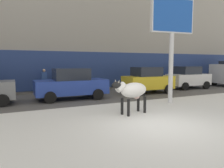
{
  "coord_description": "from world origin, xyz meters",
  "views": [
    {
      "loc": [
        -4.77,
        -5.86,
        2.19
      ],
      "look_at": [
        0.05,
        3.91,
        1.1
      ],
      "focal_mm": 34.66,
      "sensor_mm": 36.0,
      "label": 1
    }
  ],
  "objects_px": {
    "cow_holstein": "(133,91)",
    "billboard": "(172,22)",
    "car_blue_sedan": "(71,84)",
    "pedestrian_far_left": "(44,81)",
    "car_yellow_hatchback": "(148,80)",
    "car_white_hatchback": "(188,78)"
  },
  "relations": [
    {
      "from": "cow_holstein",
      "to": "billboard",
      "type": "xyz_separation_m",
      "value": [
        3.19,
        1.26,
        3.31
      ]
    },
    {
      "from": "cow_holstein",
      "to": "car_blue_sedan",
      "type": "distance_m",
      "value": 4.96
    },
    {
      "from": "cow_holstein",
      "to": "pedestrian_far_left",
      "type": "height_order",
      "value": "pedestrian_far_left"
    },
    {
      "from": "car_blue_sedan",
      "to": "car_yellow_hatchback",
      "type": "bearing_deg",
      "value": 0.92
    },
    {
      "from": "cow_holstein",
      "to": "car_yellow_hatchback",
      "type": "bearing_deg",
      "value": 48.78
    },
    {
      "from": "billboard",
      "to": "car_blue_sedan",
      "type": "xyz_separation_m",
      "value": [
        -4.52,
        3.52,
        -3.41
      ]
    },
    {
      "from": "cow_holstein",
      "to": "pedestrian_far_left",
      "type": "relative_size",
      "value": 1.12
    },
    {
      "from": "car_yellow_hatchback",
      "to": "car_white_hatchback",
      "type": "height_order",
      "value": "same"
    },
    {
      "from": "car_blue_sedan",
      "to": "car_white_hatchback",
      "type": "relative_size",
      "value": 1.2
    },
    {
      "from": "car_white_hatchback",
      "to": "pedestrian_far_left",
      "type": "distance_m",
      "value": 11.5
    },
    {
      "from": "cow_holstein",
      "to": "car_white_hatchback",
      "type": "distance_m",
      "value": 10.48
    },
    {
      "from": "billboard",
      "to": "car_yellow_hatchback",
      "type": "bearing_deg",
      "value": 73.33
    },
    {
      "from": "cow_holstein",
      "to": "pedestrian_far_left",
      "type": "bearing_deg",
      "value": 106.81
    },
    {
      "from": "car_yellow_hatchback",
      "to": "pedestrian_far_left",
      "type": "bearing_deg",
      "value": 155.52
    },
    {
      "from": "billboard",
      "to": "car_white_hatchback",
      "type": "bearing_deg",
      "value": 37.18
    },
    {
      "from": "car_blue_sedan",
      "to": "car_white_hatchback",
      "type": "xyz_separation_m",
      "value": [
        10.2,
        0.79,
        0.02
      ]
    },
    {
      "from": "cow_holstein",
      "to": "car_blue_sedan",
      "type": "height_order",
      "value": "car_blue_sedan"
    },
    {
      "from": "car_blue_sedan",
      "to": "car_white_hatchback",
      "type": "bearing_deg",
      "value": 4.44
    },
    {
      "from": "pedestrian_far_left",
      "to": "billboard",
      "type": "bearing_deg",
      "value": -49.98
    },
    {
      "from": "billboard",
      "to": "car_blue_sedan",
      "type": "height_order",
      "value": "billboard"
    },
    {
      "from": "billboard",
      "to": "cow_holstein",
      "type": "bearing_deg",
      "value": -158.4
    },
    {
      "from": "car_yellow_hatchback",
      "to": "cow_holstein",
      "type": "bearing_deg",
      "value": -131.22
    }
  ]
}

